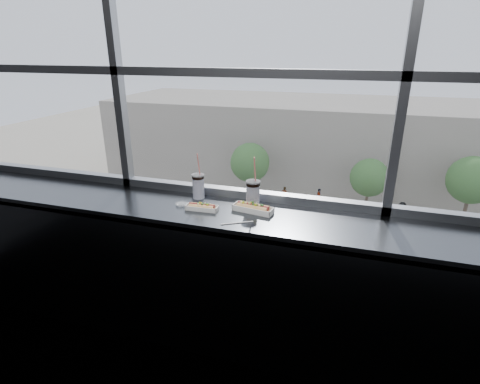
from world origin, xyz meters
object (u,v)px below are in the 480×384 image
(soda_cup_left, at_px, (198,185))
(wrapper, at_px, (183,204))
(car_near_a, at_px, (119,243))
(tree_center, at_px, (369,178))
(pedestrian_c, at_px, (402,211))
(car_near_b, at_px, (209,258))
(soda_cup_right, at_px, (253,193))
(car_far_a, at_px, (231,205))
(tree_right, at_px, (472,180))
(pedestrian_b, at_px, (319,196))
(car_far_b, at_px, (385,225))
(tree_left, at_px, (250,163))
(hotdog_tray_right, at_px, (253,208))
(loose_straw, at_px, (237,223))
(car_near_d, at_px, (457,298))
(hotdog_tray_left, at_px, (202,207))
(pedestrian_a, at_px, (284,193))

(soda_cup_left, height_order, wrapper, soda_cup_left)
(car_near_a, bearing_deg, tree_center, -51.93)
(pedestrian_c, bearing_deg, car_near_b, 42.16)
(soda_cup_left, height_order, tree_center, soda_cup_left)
(soda_cup_right, xyz_separation_m, car_far_a, (-8.34, 24.17, -11.03))
(car_near_b, height_order, tree_right, tree_right)
(car_far_a, distance_m, pedestrian_b, 8.14)
(car_far_b, bearing_deg, tree_left, 71.79)
(hotdog_tray_right, height_order, loose_straw, hotdog_tray_right)
(soda_cup_left, distance_m, car_near_d, 20.74)
(tree_center, bearing_deg, car_near_b, -127.83)
(car_near_a, bearing_deg, tree_left, -24.45)
(hotdog_tray_left, distance_m, pedestrian_c, 29.71)
(car_far_b, xyz_separation_m, car_near_b, (-10.62, -8.00, -0.07))
(car_near_d, relative_size, car_near_b, 1.13)
(car_far_b, relative_size, pedestrian_b, 3.33)
(soda_cup_right, relative_size, car_near_a, 0.06)
(hotdog_tray_left, bearing_deg, car_near_b, 109.87)
(hotdog_tray_left, relative_size, pedestrian_b, 0.12)
(tree_left, bearing_deg, wrapper, -75.36)
(car_near_d, distance_m, car_near_b, 13.68)
(car_near_b, height_order, tree_center, tree_center)
(loose_straw, relative_size, pedestrian_c, 0.09)
(car_near_a, relative_size, pedestrian_a, 3.12)
(hotdog_tray_right, bearing_deg, car_near_a, 139.08)
(hotdog_tray_right, height_order, soda_cup_right, soda_cup_right)
(soda_cup_left, xyz_separation_m, car_near_b, (-6.68, 16.11, -11.16))
(car_far_a, bearing_deg, tree_left, -14.63)
(hotdog_tray_right, bearing_deg, car_far_a, 118.31)
(hotdog_tray_right, height_order, tree_right, hotdog_tray_right)
(car_near_d, xyz_separation_m, tree_right, (2.93, 12.00, 2.67))
(hotdog_tray_left, distance_m, tree_center, 29.76)
(loose_straw, relative_size, tree_left, 0.04)
(soda_cup_right, xyz_separation_m, pedestrian_a, (-4.76, 28.57, -11.21))
(car_near_a, bearing_deg, hotdog_tray_left, -140.34)
(soda_cup_right, relative_size, pedestrian_a, 0.20)
(pedestrian_b, height_order, tree_right, tree_right)
(car_near_d, relative_size, pedestrian_c, 2.93)
(hotdog_tray_left, bearing_deg, pedestrian_a, 96.06)
(hotdog_tray_left, relative_size, hotdog_tray_right, 0.78)
(loose_straw, xyz_separation_m, tree_left, (-7.85, 28.45, -8.41))
(hotdog_tray_right, bearing_deg, wrapper, -165.35)
(loose_straw, distance_m, pedestrian_b, 31.32)
(hotdog_tray_right, distance_m, pedestrian_c, 29.59)
(car_far_b, relative_size, car_near_d, 0.94)
(pedestrian_a, bearing_deg, car_far_a, 50.90)
(soda_cup_right, xyz_separation_m, wrapper, (-0.49, -0.12, -0.10))
(hotdog_tray_left, height_order, pedestrian_b, hotdog_tray_left)
(hotdog_tray_right, xyz_separation_m, soda_cup_left, (-0.46, 0.13, 0.07))
(pedestrian_a, bearing_deg, soda_cup_left, 98.63)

